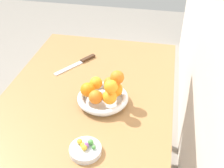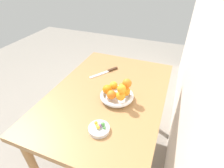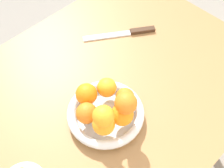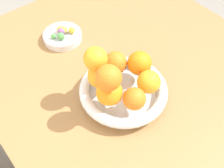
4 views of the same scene
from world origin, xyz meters
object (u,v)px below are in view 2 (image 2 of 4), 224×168
(dining_table, at_px, (108,102))
(candy_ball_0, at_px, (98,126))
(fruit_bowl, at_px, (117,96))
(candy_ball_5, at_px, (98,126))
(knife, at_px, (106,72))
(candy_dish, at_px, (99,129))
(orange_7, at_px, (122,89))
(candy_ball_4, at_px, (98,127))
(candy_ball_7, at_px, (99,127))
(orange_6, at_px, (127,83))
(orange_2, at_px, (123,87))
(orange_5, at_px, (111,95))
(candy_ball_6, at_px, (103,124))
(candy_ball_3, at_px, (104,128))
(orange_3, at_px, (114,86))
(orange_1, at_px, (125,91))
(orange_4, at_px, (107,89))
(candy_ball_1, at_px, (100,126))
(orange_0, at_px, (121,96))
(candy_ball_2, at_px, (96,123))

(dining_table, xyz_separation_m, candy_ball_0, (0.32, 0.08, 0.12))
(fruit_bowl, height_order, candy_ball_5, candy_ball_5)
(candy_ball_5, distance_m, knife, 0.59)
(candy_dish, xyz_separation_m, orange_7, (-0.23, 0.04, 0.12))
(orange_7, height_order, candy_ball_4, orange_7)
(fruit_bowl, distance_m, candy_ball_7, 0.28)
(dining_table, relative_size, orange_6, 19.13)
(orange_2, bearing_deg, candy_ball_4, -3.06)
(orange_5, bearing_deg, candy_ball_0, 3.44)
(dining_table, height_order, candy_ball_6, candy_ball_6)
(candy_dish, distance_m, candy_ball_3, 0.04)
(orange_3, relative_size, orange_7, 1.03)
(orange_3, height_order, candy_ball_4, orange_3)
(fruit_bowl, relative_size, candy_dish, 1.92)
(candy_ball_6, bearing_deg, orange_1, 172.12)
(orange_4, height_order, candy_ball_0, orange_4)
(dining_table, xyz_separation_m, fruit_bowl, (0.04, 0.08, 0.11))
(dining_table, relative_size, candy_ball_7, 63.15)
(knife, bearing_deg, candy_ball_1, 19.34)
(candy_dish, height_order, orange_2, orange_2)
(orange_4, distance_m, candy_ball_1, 0.27)
(knife, bearing_deg, orange_0, 35.31)
(knife, bearing_deg, orange_5, 27.64)
(orange_4, bearing_deg, orange_6, 103.58)
(dining_table, height_order, candy_ball_7, candy_ball_7)
(candy_ball_4, bearing_deg, candy_dish, 176.16)
(orange_5, relative_size, candy_ball_5, 2.67)
(fruit_bowl, relative_size, candy_ball_4, 10.50)
(candy_dish, xyz_separation_m, candy_ball_3, (-0.00, 0.03, 0.02))
(orange_1, distance_m, orange_7, 0.08)
(orange_4, height_order, orange_7, orange_7)
(candy_ball_7, bearing_deg, candy_ball_0, -90.06)
(candy_ball_3, bearing_deg, orange_7, 176.48)
(orange_0, xyz_separation_m, orange_5, (0.01, -0.06, -0.00))
(candy_ball_0, xyz_separation_m, candy_ball_5, (-0.00, -0.00, 0.00))
(orange_2, distance_m, knife, 0.32)
(candy_ball_0, bearing_deg, candy_ball_6, 137.86)
(orange_5, xyz_separation_m, candy_ball_4, (0.23, 0.02, -0.04))
(orange_3, xyz_separation_m, orange_4, (0.06, -0.02, 0.00))
(orange_0, relative_size, orange_6, 1.04)
(orange_2, distance_m, candy_ball_1, 0.34)
(orange_2, relative_size, candy_ball_1, 2.47)
(candy_ball_4, bearing_deg, orange_3, -173.19)
(fruit_bowl, distance_m, candy_ball_3, 0.28)
(orange_1, bearing_deg, orange_2, -143.53)
(orange_4, height_order, candy_ball_6, orange_4)
(orange_1, distance_m, candy_ball_0, 0.30)
(candy_ball_5, bearing_deg, candy_ball_7, 80.17)
(candy_ball_2, bearing_deg, orange_6, 163.56)
(candy_ball_1, xyz_separation_m, candy_ball_2, (-0.01, -0.03, -0.00))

